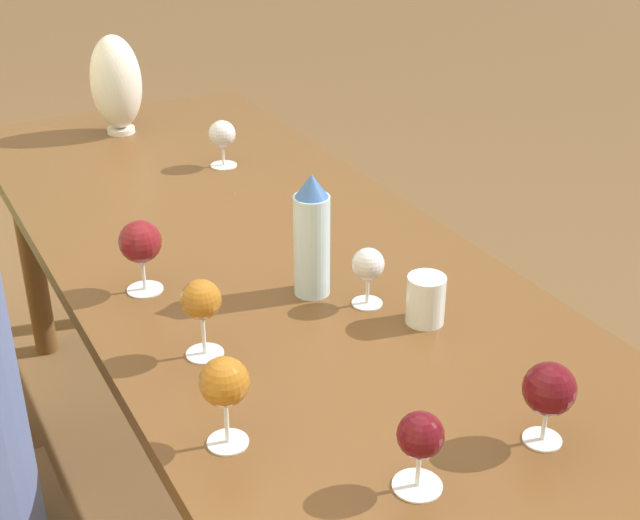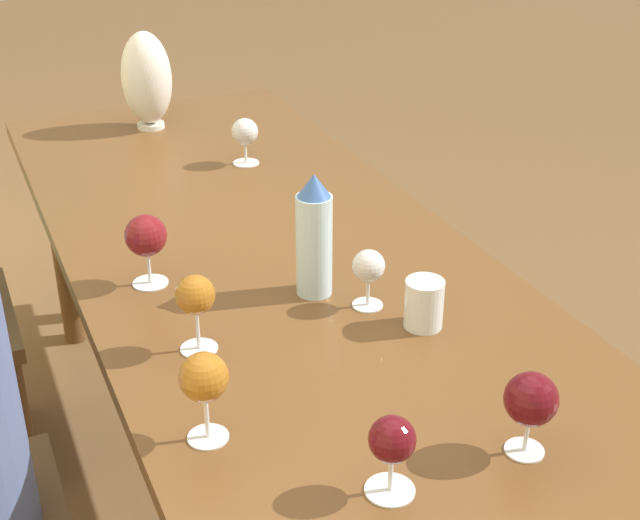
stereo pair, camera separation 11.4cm
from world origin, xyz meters
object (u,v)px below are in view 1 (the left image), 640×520
(wine_glass_2, at_px, (201,302))
(wine_glass_3, at_px, (222,135))
(wine_glass_1, at_px, (420,438))
(wine_glass_7, at_px, (224,384))
(vase, at_px, (116,83))
(wine_glass_0, at_px, (368,266))
(water_bottle, at_px, (312,237))
(wine_glass_5, at_px, (549,390))
(wine_glass_4, at_px, (140,243))
(water_tumbler, at_px, (426,300))

(wine_glass_2, relative_size, wine_glass_3, 1.17)
(wine_glass_1, relative_size, wine_glass_7, 0.83)
(vase, relative_size, wine_glass_1, 2.27)
(wine_glass_3, bearing_deg, wine_glass_0, 177.10)
(wine_glass_7, bearing_deg, wine_glass_3, -22.68)
(water_bottle, bearing_deg, wine_glass_5, -170.66)
(vase, distance_m, wine_glass_1, 1.65)
(vase, xyz_separation_m, wine_glass_7, (-1.43, 0.28, -0.04))
(wine_glass_1, bearing_deg, vase, -2.93)
(water_bottle, height_order, wine_glass_0, water_bottle)
(wine_glass_4, bearing_deg, vase, -14.52)
(water_bottle, relative_size, wine_glass_7, 1.67)
(wine_glass_5, relative_size, wine_glass_7, 0.91)
(vase, bearing_deg, wine_glass_0, -174.33)
(vase, relative_size, wine_glass_7, 1.89)
(vase, height_order, wine_glass_5, vase)
(water_tumbler, xyz_separation_m, wine_glass_4, (0.36, 0.42, 0.06))
(wine_glass_2, bearing_deg, wine_glass_1, -163.25)
(wine_glass_1, xyz_separation_m, wine_glass_2, (0.45, 0.14, 0.02))
(wine_glass_0, bearing_deg, wine_glass_1, 156.78)
(wine_glass_0, bearing_deg, wine_glass_2, 92.42)
(water_tumbler, xyz_separation_m, wine_glass_3, (0.90, 0.02, 0.04))
(wine_glass_4, bearing_deg, wine_glass_7, 175.32)
(wine_glass_0, bearing_deg, wine_glass_5, -177.43)
(wine_glass_0, height_order, wine_glass_1, wine_glass_1)
(water_tumbler, height_order, wine_glass_7, wine_glass_7)
(vase, relative_size, wine_glass_5, 2.09)
(water_tumbler, bearing_deg, wine_glass_4, 49.20)
(wine_glass_1, bearing_deg, wine_glass_0, -23.22)
(water_tumbler, xyz_separation_m, wine_glass_7, (-0.15, 0.46, 0.06))
(wine_glass_5, bearing_deg, vase, 4.78)
(water_bottle, distance_m, wine_glass_3, 0.71)
(vase, bearing_deg, wine_glass_3, -157.70)
(wine_glass_1, bearing_deg, wine_glass_3, -10.82)
(water_bottle, bearing_deg, wine_glass_7, 136.51)
(wine_glass_7, bearing_deg, wine_glass_0, -57.41)
(vase, distance_m, wine_glass_2, 1.21)
(wine_glass_0, relative_size, wine_glass_4, 0.79)
(wine_glass_3, height_order, wine_glass_7, wine_glass_7)
(wine_glass_7, bearing_deg, vase, -11.09)
(wine_glass_0, distance_m, wine_glass_7, 0.47)
(water_bottle, height_order, wine_glass_7, water_bottle)
(water_tumbler, bearing_deg, wine_glass_3, 1.27)
(wine_glass_1, relative_size, wine_glass_4, 0.84)
(water_bottle, bearing_deg, wine_glass_0, -141.45)
(wine_glass_0, distance_m, wine_glass_5, 0.48)
(water_tumbler, relative_size, wine_glass_3, 0.75)
(water_bottle, distance_m, wine_glass_1, 0.57)
(water_bottle, height_order, wine_glass_3, water_bottle)
(wine_glass_4, bearing_deg, wine_glass_5, -152.61)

